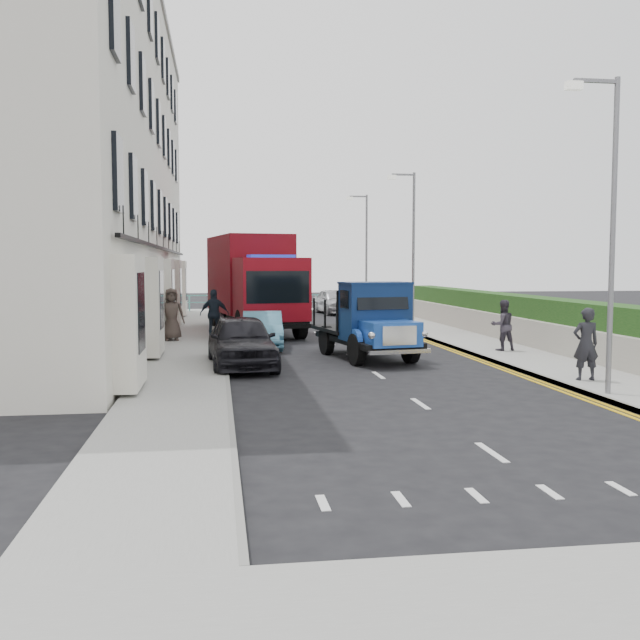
{
  "coord_description": "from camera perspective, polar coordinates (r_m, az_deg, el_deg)",
  "views": [
    {
      "loc": [
        -4.27,
        -16.58,
        2.97
      ],
      "look_at": [
        -1.38,
        3.47,
        1.4
      ],
      "focal_mm": 40.0,
      "sensor_mm": 36.0,
      "label": 1
    }
  ],
  "objects": [
    {
      "name": "ground",
      "position": [
        17.38,
        6.18,
        -5.43
      ],
      "size": [
        120.0,
        120.0,
        0.0
      ],
      "primitive_type": "plane",
      "color": "black",
      "rests_on": "ground"
    },
    {
      "name": "pavement_west",
      "position": [
        25.76,
        -10.22,
        -2.13
      ],
      "size": [
        2.4,
        38.0,
        0.12
      ],
      "primitive_type": "cube",
      "color": "gray",
      "rests_on": "ground"
    },
    {
      "name": "pavement_east",
      "position": [
        27.47,
        12.24,
        -1.76
      ],
      "size": [
        2.6,
        38.0,
        0.12
      ],
      "primitive_type": "cube",
      "color": "gray",
      "rests_on": "ground"
    },
    {
      "name": "promenade",
      "position": [
        45.87,
        -2.85,
        0.78
      ],
      "size": [
        30.0,
        2.5,
        0.12
      ],
      "primitive_type": "cube",
      "color": "gray",
      "rests_on": "ground"
    },
    {
      "name": "sea_plane",
      "position": [
        76.76,
        -5.02,
        2.19
      ],
      "size": [
        120.0,
        120.0,
        0.0
      ],
      "primitive_type": "plane",
      "color": "slate",
      "rests_on": "ground"
    },
    {
      "name": "terrace_west",
      "position": [
        30.33,
        -18.41,
        12.16
      ],
      "size": [
        6.31,
        30.2,
        14.25
      ],
      "color": "silver",
      "rests_on": "ground"
    },
    {
      "name": "garden_east",
      "position": [
        28.12,
        15.92,
        0.03
      ],
      "size": [
        1.45,
        28.0,
        1.75
      ],
      "color": "#B2AD9E",
      "rests_on": "ground"
    },
    {
      "name": "seafront_railing",
      "position": [
        45.05,
        -2.75,
        1.38
      ],
      "size": [
        13.0,
        0.08,
        1.11
      ],
      "color": "#59B2A5",
      "rests_on": "ground"
    },
    {
      "name": "lamp_near",
      "position": [
        16.89,
        22.05,
        7.6
      ],
      "size": [
        1.23,
        0.18,
        7.0
      ],
      "color": "slate",
      "rests_on": "ground"
    },
    {
      "name": "lamp_mid",
      "position": [
        31.75,
        7.28,
        6.24
      ],
      "size": [
        1.23,
        0.18,
        7.0
      ],
      "color": "slate",
      "rests_on": "ground"
    },
    {
      "name": "lamp_far",
      "position": [
        41.47,
        3.57,
        5.83
      ],
      "size": [
        1.23,
        0.18,
        7.0
      ],
      "color": "slate",
      "rests_on": "ground"
    },
    {
      "name": "bedford_lorry",
      "position": [
        22.08,
        4.27,
        -0.42
      ],
      "size": [
        2.8,
        5.31,
        2.41
      ],
      "rotation": [
        0.0,
        0.0,
        0.17
      ],
      "color": "black",
      "rests_on": "ground"
    },
    {
      "name": "red_lorry",
      "position": [
        31.32,
        -5.37,
        3.12
      ],
      "size": [
        4.08,
        8.47,
        4.26
      ],
      "rotation": [
        0.0,
        0.0,
        0.17
      ],
      "color": "black",
      "rests_on": "ground"
    },
    {
      "name": "parked_car_front",
      "position": [
        20.67,
        -6.3,
        -1.7
      ],
      "size": [
        2.09,
        4.63,
        1.54
      ],
      "primitive_type": "imported",
      "rotation": [
        0.0,
        0.0,
        0.06
      ],
      "color": "black",
      "rests_on": "ground"
    },
    {
      "name": "parked_car_mid",
      "position": [
        25.55,
        -4.63,
        -0.8
      ],
      "size": [
        1.55,
        4.01,
        1.3
      ],
      "primitive_type": "imported",
      "rotation": [
        0.0,
        0.0,
        -0.04
      ],
      "color": "#5597B7",
      "rests_on": "ground"
    },
    {
      "name": "parked_car_rear",
      "position": [
        32.39,
        -6.69,
        0.3
      ],
      "size": [
        1.85,
        4.52,
        1.31
      ],
      "primitive_type": "imported",
      "rotation": [
        0.0,
        0.0,
        -0.0
      ],
      "color": "#A7A7AC",
      "rests_on": "ground"
    },
    {
      "name": "seafront_car_left",
      "position": [
        39.86,
        -3.4,
        1.09
      ],
      "size": [
        3.35,
        5.12,
        1.31
      ],
      "primitive_type": "imported",
      "rotation": [
        0.0,
        0.0,
        2.87
      ],
      "color": "black",
      "rests_on": "ground"
    },
    {
      "name": "seafront_car_right",
      "position": [
        43.34,
        1.15,
        1.52
      ],
      "size": [
        2.31,
        4.71,
        1.55
      ],
      "primitive_type": "imported",
      "rotation": [
        0.0,
        0.0,
        0.11
      ],
      "color": "#B5B7BB",
      "rests_on": "ground"
    },
    {
      "name": "pedestrian_east_near",
      "position": [
        18.78,
        20.49,
        -1.81
      ],
      "size": [
        0.67,
        0.46,
        1.8
      ],
      "primitive_type": "imported",
      "rotation": [
        0.0,
        0.0,
        3.1
      ],
      "color": "black",
      "rests_on": "pavement_east"
    },
    {
      "name": "pedestrian_east_far",
      "position": [
        24.49,
        14.41,
        -0.41
      ],
      "size": [
        0.86,
        0.69,
        1.69
      ],
      "primitive_type": "imported",
      "rotation": [
        0.0,
        0.0,
        3.21
      ],
      "color": "#35303A",
      "rests_on": "pavement_east"
    },
    {
      "name": "pedestrian_west_near",
      "position": [
        27.91,
        -8.45,
        0.48
      ],
      "size": [
        1.15,
        0.55,
        1.91
      ],
      "primitive_type": "imported",
      "rotation": [
        0.0,
        0.0,
        3.07
      ],
      "color": "black",
      "rests_on": "pavement_west"
    },
    {
      "name": "pedestrian_west_far",
      "position": [
        27.43,
        -11.8,
        0.45
      ],
      "size": [
        1.04,
        0.75,
        1.98
      ],
      "primitive_type": "imported",
      "rotation": [
        0.0,
        0.0,
        0.12
      ],
      "color": "#3C312B",
      "rests_on": "pavement_west"
    }
  ]
}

